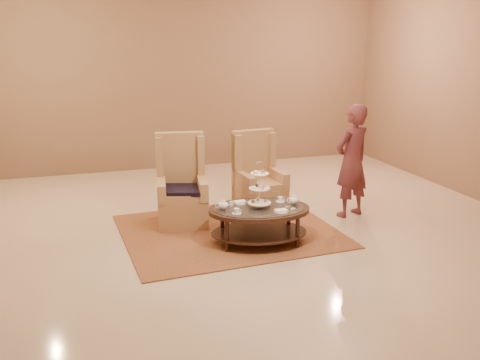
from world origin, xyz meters
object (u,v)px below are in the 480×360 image
object	(u,v)px
armchair_right	(258,184)
person	(352,161)
tea_table	(259,214)
armchair_left	(182,193)

from	to	relation	value
armchair_right	person	world-z (taller)	person
tea_table	person	distance (m)	1.75
tea_table	armchair_right	xyz separation A→B (m)	(0.42, 1.23, 0.01)
armchair_right	person	bearing A→B (deg)	-33.62
armchair_right	tea_table	bearing A→B (deg)	-114.20
tea_table	person	xyz separation A→B (m)	(1.59, 0.60, 0.42)
armchair_left	armchair_right	distance (m)	1.18
tea_table	person	world-z (taller)	person
tea_table	armchair_left	world-z (taller)	armchair_left
tea_table	armchair_left	size ratio (longest dim) A/B	1.11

